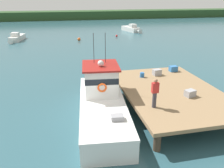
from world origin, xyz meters
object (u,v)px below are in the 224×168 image
Objects in this scene: deckhand_by_the_boat at (155,93)px; mooring_buoy_outer at (117,36)px; bait_bucket at (142,75)px; main_fishing_boat at (102,100)px; moored_boat_outer_mooring at (17,38)px; crate_single_far at (157,72)px; moored_boat_near_channel at (132,29)px; crate_stack_mid_dock at (190,93)px; crate_single_by_cleat at (173,69)px; mooring_buoy_inshore at (79,39)px.

deckhand_by_the_boat is 29.60m from mooring_buoy_outer.
main_fishing_boat is at bearing -141.13° from bait_bucket.
bait_bucket is 27.37m from moored_boat_outer_mooring.
crate_single_far reaches higher than bait_bucket.
moored_boat_outer_mooring is at bearing -164.63° from moored_boat_near_channel.
crate_single_far is (4.77, 3.03, 0.42)m from main_fishing_boat.
mooring_buoy_outer is at bearing 83.76° from crate_single_far.
mooring_buoy_outer is at bearing 80.49° from deckhand_by_the_boat.
crate_single_far is at bearing -96.24° from mooring_buoy_outer.
moored_boat_outer_mooring reaches higher than mooring_buoy_outer.
crate_single_far is at bearing -59.67° from moored_boat_outer_mooring.
moored_boat_outer_mooring is (-11.80, 28.93, -1.59)m from deckhand_by_the_boat.
moored_boat_near_channel is at bearing 51.49° from mooring_buoy_outer.
crate_single_by_cleat is (1.24, 4.67, 0.01)m from crate_stack_mid_dock.
crate_single_by_cleat reaches higher than crate_stack_mid_dock.
moored_boat_outer_mooring is at bearing 117.23° from crate_stack_mid_dock.
moored_boat_outer_mooring is at bearing 112.19° from deckhand_by_the_boat.
deckhand_by_the_boat is (-2.24, -4.93, 0.63)m from crate_single_far.
moored_boat_near_channel is 16.46× the size of mooring_buoy_outer.
crate_stack_mid_dock is 0.37× the size of deckhand_by_the_boat.
moored_boat_outer_mooring is 21.92m from moored_boat_near_channel.
crate_single_by_cleat reaches higher than moored_boat_near_channel.
bait_bucket is (3.53, 2.85, 0.36)m from main_fishing_boat.
crate_single_far reaches higher than moored_boat_near_channel.
crate_single_by_cleat is at bearing -74.70° from mooring_buoy_inshore.
main_fishing_boat is 1.80× the size of moored_boat_outer_mooring.
main_fishing_boat is 29.21× the size of bait_bucket.
crate_single_by_cleat is at bearing 75.14° from crate_stack_mid_dock.
main_fishing_boat is 16.55× the size of crate_single_far.
crate_stack_mid_dock is 4.09m from crate_single_far.
moored_boat_outer_mooring is 0.90× the size of moored_boat_near_channel.
crate_single_far is 0.11× the size of moored_boat_outer_mooring.
crate_single_far is 1.20× the size of mooring_buoy_inshore.
mooring_buoy_outer is (2.65, 24.20, -1.24)m from crate_single_far.
crate_single_by_cleat is at bearing 20.09° from crate_single_far.
deckhand_by_the_boat is (-0.99, -4.75, 0.69)m from bait_bucket.
bait_bucket is 0.21× the size of deckhand_by_the_boat.
deckhand_by_the_boat is at bearing -36.88° from main_fishing_boat.
crate_stack_mid_dock is 26.38m from mooring_buoy_inshore.
mooring_buoy_inshore is at bearing -161.28° from mooring_buoy_outer.
deckhand_by_the_boat reaches higher than bait_bucket.
crate_single_by_cleat is at bearing 15.26° from bait_bucket.
crate_stack_mid_dock is 1.00× the size of crate_single_far.
crate_stack_mid_dock is 1.00× the size of crate_single_by_cleat.
bait_bucket is at bearing 112.98° from crate_stack_mid_dock.
main_fishing_boat is at bearing 168.67° from crate_stack_mid_dock.
moored_boat_near_channel is (9.34, 34.74, -1.53)m from deckhand_by_the_boat.
bait_bucket is (-1.24, -0.19, -0.06)m from crate_single_far.
mooring_buoy_inshore is at bearing -12.04° from moored_boat_outer_mooring.
crate_single_by_cleat is 29.72m from moored_boat_near_channel.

